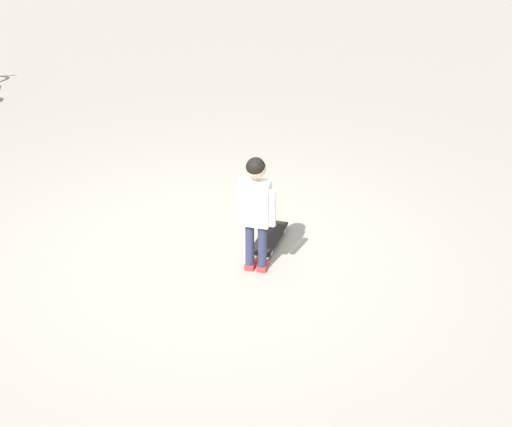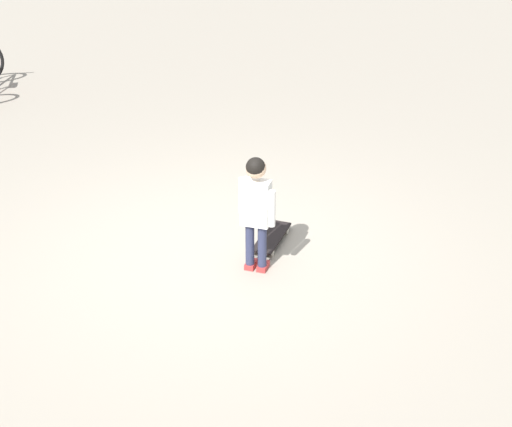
% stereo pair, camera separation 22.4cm
% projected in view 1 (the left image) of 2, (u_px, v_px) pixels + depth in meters
% --- Properties ---
extents(ground_plane, '(50.00, 50.00, 0.00)m').
position_uv_depth(ground_plane, '(217.00, 252.00, 6.82)').
color(ground_plane, '#9E9384').
extents(child_person, '(0.28, 0.34, 1.06)m').
position_uv_depth(child_person, '(256.00, 202.00, 6.25)').
color(child_person, '#2D3351').
rests_on(child_person, ground).
extents(skateboard, '(0.47, 0.63, 0.07)m').
position_uv_depth(skateboard, '(269.00, 237.00, 6.94)').
color(skateboard, black).
rests_on(skateboard, ground).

